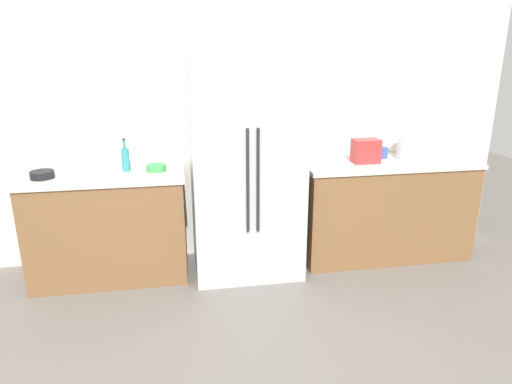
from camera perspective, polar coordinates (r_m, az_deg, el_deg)
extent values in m
cube|color=silver|center=(4.18, -4.50, 10.38)|extent=(5.42, 0.10, 2.75)
cube|color=brown|center=(4.09, -17.70, -4.23)|extent=(1.26, 0.60, 0.88)
cube|color=beige|center=(3.95, -18.32, 1.96)|extent=(1.29, 0.63, 0.04)
cube|color=brown|center=(4.46, 15.48, -2.20)|extent=(1.55, 0.60, 0.88)
cube|color=beige|center=(4.33, 15.97, 3.52)|extent=(1.58, 0.63, 0.04)
cube|color=#B7BABF|center=(3.88, -1.28, 2.84)|extent=(0.90, 0.70, 1.82)
cylinder|color=#262628|center=(3.52, -1.01, 1.31)|extent=(0.02, 0.02, 0.82)
cylinder|color=#262628|center=(3.54, 0.27, 1.37)|extent=(0.02, 0.02, 0.82)
cube|color=red|center=(4.18, 13.43, 4.97)|extent=(0.23, 0.15, 0.21)
cylinder|color=white|center=(4.44, 18.70, 5.16)|extent=(0.26, 0.26, 0.19)
sphere|color=white|center=(4.42, 18.82, 6.38)|extent=(0.24, 0.24, 0.24)
cylinder|color=teal|center=(3.93, -15.85, 3.84)|extent=(0.06, 0.06, 0.19)
cylinder|color=teal|center=(3.90, -16.00, 5.67)|extent=(0.02, 0.02, 0.07)
cylinder|color=#333338|center=(3.89, -16.06, 6.29)|extent=(0.03, 0.03, 0.02)
cylinder|color=blue|center=(4.40, 15.43, 4.74)|extent=(0.09, 0.09, 0.10)
cylinder|color=white|center=(4.25, 9.95, 4.49)|extent=(0.09, 0.09, 0.07)
cylinder|color=black|center=(3.96, -24.96, 1.97)|extent=(0.18, 0.18, 0.06)
cylinder|color=green|center=(3.90, -12.26, 2.97)|extent=(0.16, 0.16, 0.05)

